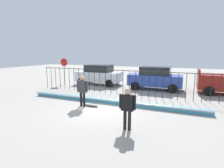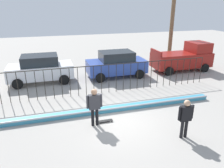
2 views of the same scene
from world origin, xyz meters
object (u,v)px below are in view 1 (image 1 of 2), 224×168
(skateboard, at_px, (91,106))
(parked_car_blue, at_px, (155,78))
(parked_car_white, at_px, (99,74))
(skateboarder, at_px, (82,88))
(stop_sign, at_px, (64,68))
(camera_operator, at_px, (127,105))

(skateboard, relative_size, parked_car_blue, 0.19)
(skateboard, bearing_deg, parked_car_white, 131.06)
(skateboarder, xyz_separation_m, parked_car_blue, (3.03, 6.41, -0.08))
(skateboarder, distance_m, skateboard, 1.10)
(parked_car_blue, bearing_deg, skateboard, -113.43)
(parked_car_blue, bearing_deg, parked_car_white, 175.64)
(stop_sign, bearing_deg, parked_car_white, 20.26)
(stop_sign, bearing_deg, skateboard, -42.30)
(skateboard, height_order, parked_car_white, parked_car_white)
(skateboarder, distance_m, camera_operator, 3.80)
(stop_sign, bearing_deg, parked_car_blue, 5.82)
(camera_operator, relative_size, parked_car_white, 0.39)
(skateboarder, bearing_deg, parked_car_blue, 32.76)
(skateboarder, height_order, stop_sign, stop_sign)
(skateboarder, xyz_separation_m, skateboard, (0.46, 0.14, -0.99))
(skateboard, xyz_separation_m, camera_operator, (2.80, -2.09, 0.94))
(camera_operator, distance_m, stop_sign, 11.53)
(skateboard, height_order, stop_sign, stop_sign)
(skateboarder, bearing_deg, parked_car_white, 77.15)
(skateboard, relative_size, stop_sign, 0.32)
(skateboard, bearing_deg, camera_operator, -18.60)
(camera_operator, bearing_deg, skateboarder, 2.49)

